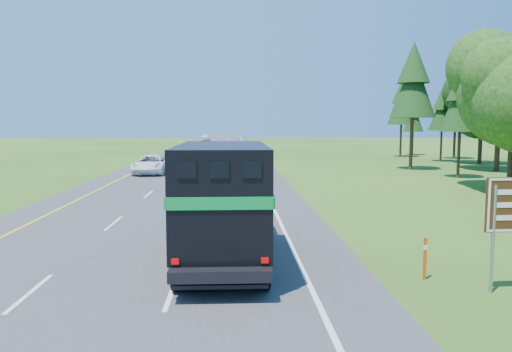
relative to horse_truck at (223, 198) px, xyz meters
name	(u,v)px	position (x,y,z in m)	size (l,w,h in m)	color
road	(201,166)	(-3.11, 36.06, -2.01)	(15.00, 260.00, 0.04)	#38383A
lane_markings	(201,165)	(-3.11, 36.06, -1.99)	(11.15, 260.00, 0.01)	yellow
horse_truck	(223,198)	(0.00, 0.00, 0.00)	(2.72, 8.44, 3.73)	black
white_suv	(151,164)	(-6.79, 27.67, -1.18)	(2.69, 5.84, 1.62)	white
far_car	(205,138)	(-6.46, 103.38, -1.11)	(2.09, 5.19, 1.77)	silver
delineator	(425,257)	(5.74, -2.19, -1.39)	(0.10, 0.05, 1.21)	#D8410B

